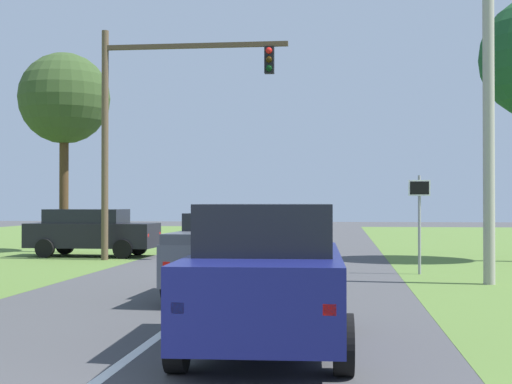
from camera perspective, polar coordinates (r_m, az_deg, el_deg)
name	(u,v)px	position (r m, az deg, el deg)	size (l,w,h in m)	color
ground_plane	(214,295)	(16.32, -3.18, -7.82)	(120.00, 120.00, 0.00)	#424244
red_suv_near	(268,273)	(10.41, 0.94, -6.12)	(2.30, 4.97, 1.98)	navy
pickup_truck_lead	(235,252)	(16.29, -1.58, -4.54)	(2.44, 5.44, 1.77)	#4C515B
traffic_light	(150,110)	(26.25, -8.05, 6.14)	(6.47, 0.40, 7.95)	brown
keep_moving_sign	(419,211)	(21.36, 12.27, -1.44)	(0.60, 0.09, 2.75)	gray
crossing_suv_far	(91,231)	(28.38, -12.36, -2.93)	(4.74, 2.17, 1.74)	black
utility_pole_right	(488,76)	(19.41, 17.19, 8.36)	(0.28, 0.28, 10.15)	#9E998E
extra_tree_1	(64,99)	(31.19, -14.32, 6.81)	(3.62, 3.62, 7.96)	#4C351E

